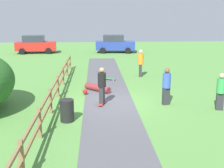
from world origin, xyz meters
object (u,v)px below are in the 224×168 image
(bystander_green, at_px, (221,90))
(bystander_orange, at_px, (141,62))
(skateboard_loose, at_px, (110,79))
(skater_fallen, at_px, (97,88))
(parked_car_blue, at_px, (115,44))
(skater_riding, at_px, (102,84))
(bystander_blue, at_px, (166,85))
(parked_car_red, at_px, (35,44))
(trash_bin, at_px, (67,111))

(bystander_green, relative_size, bystander_orange, 0.91)
(skateboard_loose, xyz_separation_m, bystander_orange, (2.15, 0.98, 0.94))
(skater_fallen, distance_m, parked_car_blue, 16.31)
(skater_riding, height_order, bystander_blue, skater_riding)
(skateboard_loose, distance_m, parked_car_red, 15.27)
(skater_fallen, relative_size, bystander_blue, 0.86)
(skater_riding, xyz_separation_m, skater_fallen, (-0.24, 2.41, -0.81))
(skater_fallen, bearing_deg, parked_car_blue, 82.48)
(parked_car_blue, bearing_deg, skater_fallen, -97.52)
(skater_riding, relative_size, parked_car_blue, 0.41)
(trash_bin, xyz_separation_m, parked_car_red, (-5.21, 20.57, 0.51))
(skater_riding, height_order, parked_car_red, parked_car_red)
(bystander_green, bearing_deg, parked_car_red, 121.35)
(parked_car_red, bearing_deg, trash_bin, -75.79)
(bystander_green, bearing_deg, bystander_blue, 157.92)
(trash_bin, height_order, bystander_green, bystander_green)
(skateboard_loose, relative_size, bystander_blue, 0.46)
(skateboard_loose, bearing_deg, bystander_green, -53.08)
(trash_bin, bearing_deg, parked_car_blue, 80.77)
(parked_car_red, distance_m, parked_car_blue, 8.55)
(bystander_orange, bearing_deg, trash_bin, -117.40)
(trash_bin, height_order, skater_fallen, trash_bin)
(bystander_blue, relative_size, parked_car_blue, 0.41)
(trash_bin, xyz_separation_m, parked_car_blue, (3.34, 20.58, 0.51))
(skateboard_loose, relative_size, parked_car_red, 0.19)
(skater_riding, bearing_deg, bystander_orange, 65.68)
(skater_riding, relative_size, skater_fallen, 1.16)
(skater_riding, xyz_separation_m, parked_car_blue, (1.89, 18.56, -0.05))
(trash_bin, distance_m, parked_car_red, 21.23)
(bystander_green, relative_size, parked_car_red, 0.39)
(bystander_green, xyz_separation_m, bystander_blue, (-2.22, 0.90, 0.05))
(bystander_orange, height_order, parked_car_blue, parked_car_blue)
(trash_bin, height_order, bystander_orange, bystander_orange)
(bystander_blue, height_order, bystander_orange, bystander_orange)
(trash_bin, relative_size, parked_car_blue, 0.21)
(parked_car_red, relative_size, parked_car_blue, 1.00)
(skater_riding, relative_size, bystander_green, 1.06)
(skater_riding, bearing_deg, parked_car_red, 109.75)
(bystander_blue, relative_size, bystander_orange, 0.96)
(bystander_blue, bearing_deg, parked_car_blue, 93.48)
(parked_car_blue, bearing_deg, bystander_orange, -85.94)
(skater_fallen, relative_size, bystander_green, 0.91)
(bystander_green, bearing_deg, parked_car_blue, 99.74)
(skater_riding, height_order, skater_fallen, skater_riding)
(bystander_orange, bearing_deg, parked_car_red, 127.23)
(skater_riding, bearing_deg, skater_fallen, 95.76)
(skateboard_loose, relative_size, parked_car_blue, 0.19)
(trash_bin, relative_size, skater_riding, 0.51)
(bystander_blue, bearing_deg, skateboard_loose, 114.58)
(skater_riding, bearing_deg, bystander_green, -10.81)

